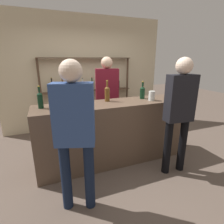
{
  "coord_description": "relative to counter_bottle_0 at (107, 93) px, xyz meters",
  "views": [
    {
      "loc": [
        -1.02,
        -2.63,
        1.77
      ],
      "look_at": [
        0.0,
        0.0,
        0.91
      ],
      "focal_mm": 28.0,
      "sensor_mm": 36.0,
      "label": 1
    }
  ],
  "objects": [
    {
      "name": "ground_plane",
      "position": [
        0.03,
        -0.14,
        -1.21
      ],
      "size": [
        16.0,
        16.0,
        0.0
      ],
      "primitive_type": "plane",
      "color": "brown"
    },
    {
      "name": "bar_counter",
      "position": [
        0.03,
        -0.14,
        -0.68
      ],
      "size": [
        2.53,
        0.61,
        1.07
      ],
      "primitive_type": "cube",
      "color": "brown",
      "rests_on": "ground_plane"
    },
    {
      "name": "back_wall",
      "position": [
        0.03,
        1.77,
        0.19
      ],
      "size": [
        4.13,
        0.12,
        2.8
      ],
      "primitive_type": "cube",
      "color": "beige",
      "rests_on": "ground_plane"
    },
    {
      "name": "back_shelf",
      "position": [
        0.02,
        1.59,
        -0.02
      ],
      "size": [
        2.29,
        0.18,
        1.8
      ],
      "color": "#4C3828",
      "rests_on": "ground_plane"
    },
    {
      "name": "counter_bottle_0",
      "position": [
        0.0,
        0.0,
        0.0
      ],
      "size": [
        0.09,
        0.09,
        0.36
      ],
      "color": "brown",
      "rests_on": "bar_counter"
    },
    {
      "name": "counter_bottle_1",
      "position": [
        0.67,
        -0.04,
        -0.02
      ],
      "size": [
        0.09,
        0.09,
        0.32
      ],
      "color": "black",
      "rests_on": "bar_counter"
    },
    {
      "name": "counter_bottle_2",
      "position": [
        -1.07,
        -0.07,
        -0.01
      ],
      "size": [
        0.08,
        0.08,
        0.33
      ],
      "color": "black",
      "rests_on": "bar_counter"
    },
    {
      "name": "ice_bucket",
      "position": [
        -0.75,
        -0.24,
        -0.02
      ],
      "size": [
        0.21,
        0.21,
        0.24
      ],
      "color": "black",
      "rests_on": "bar_counter"
    },
    {
      "name": "cork_jar",
      "position": [
        0.74,
        -0.23,
        -0.06
      ],
      "size": [
        0.11,
        0.11,
        0.17
      ],
      "color": "silver",
      "rests_on": "bar_counter"
    },
    {
      "name": "customer_right",
      "position": [
        0.85,
        -0.81,
        -0.14
      ],
      "size": [
        0.44,
        0.24,
        1.8
      ],
      "rotation": [
        0.0,
        0.0,
        1.48
      ],
      "color": "black",
      "rests_on": "ground_plane"
    },
    {
      "name": "customer_left",
      "position": [
        -0.73,
        -0.98,
        -0.16
      ],
      "size": [
        0.47,
        0.32,
        1.77
      ],
      "rotation": [
        0.0,
        0.0,
        1.25
      ],
      "color": "#121C33",
      "rests_on": "ground_plane"
    },
    {
      "name": "server_behind_counter",
      "position": [
        0.25,
        0.71,
        -0.14
      ],
      "size": [
        0.51,
        0.31,
        1.82
      ],
      "rotation": [
        0.0,
        0.0,
        -1.79
      ],
      "color": "black",
      "rests_on": "ground_plane"
    }
  ]
}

